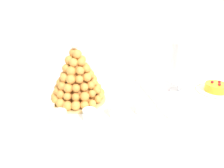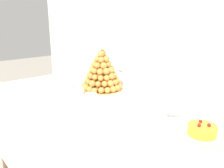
{
  "view_description": "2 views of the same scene",
  "coord_description": "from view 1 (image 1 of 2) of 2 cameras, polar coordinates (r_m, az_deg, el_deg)",
  "views": [
    {
      "loc": [
        -0.32,
        -0.77,
        1.21
      ],
      "look_at": [
        -0.15,
        0.04,
        0.85
      ],
      "focal_mm": 33.11,
      "sensor_mm": 36.0,
      "label": 1
    },
    {
      "loc": [
        0.79,
        -0.73,
        1.2
      ],
      "look_at": [
        -0.07,
        -0.02,
        0.87
      ],
      "focal_mm": 37.73,
      "sensor_mm": 36.0,
      "label": 2
    }
  ],
  "objects": [
    {
      "name": "fruit_tart_plate",
      "position": [
        1.17,
        26.72,
        -1.25
      ],
      "size": [
        0.2,
        0.2,
        0.06
      ],
      "color": "white",
      "rests_on": "buffet_table"
    },
    {
      "name": "dessert_cup_left",
      "position": [
        0.82,
        -21.58,
        -9.42
      ],
      "size": [
        0.05,
        0.05,
        0.05
      ],
      "color": "silver",
      "rests_on": "serving_tray"
    },
    {
      "name": "dessert_cup_mid_right",
      "position": [
        0.82,
        1.47,
        -7.73
      ],
      "size": [
        0.06,
        0.06,
        0.05
      ],
      "color": "silver",
      "rests_on": "serving_tray"
    },
    {
      "name": "wine_glass",
      "position": [
        1.09,
        -11.47,
        4.72
      ],
      "size": [
        0.07,
        0.07,
        0.15
      ],
      "color": "silver",
      "rests_on": "buffet_table"
    },
    {
      "name": "dessert_cup_mid_left",
      "position": [
        0.81,
        -14.42,
        -9.09
      ],
      "size": [
        0.06,
        0.06,
        0.05
      ],
      "color": "silver",
      "rests_on": "serving_tray"
    },
    {
      "name": "dessert_cup_right",
      "position": [
        0.86,
        8.59,
        -6.33
      ],
      "size": [
        0.06,
        0.06,
        0.05
      ],
      "color": "silver",
      "rests_on": "serving_tray"
    },
    {
      "name": "serving_tray",
      "position": [
        0.94,
        -6.8,
        -5.47
      ],
      "size": [
        0.6,
        0.44,
        0.02
      ],
      "color": "white",
      "rests_on": "buffet_table"
    },
    {
      "name": "buffet_table",
      "position": [
        0.99,
        9.07,
        -9.7
      ],
      "size": [
        1.75,
        0.97,
        0.75
      ],
      "color": "brown",
      "rests_on": "ground_plane"
    },
    {
      "name": "dessert_cup_centre",
      "position": [
        0.8,
        -6.26,
        -8.63
      ],
      "size": [
        0.05,
        0.05,
        0.05
      ],
      "color": "silver",
      "rests_on": "serving_tray"
    },
    {
      "name": "macaron_goblet",
      "position": [
        1.06,
        19.03,
        5.47
      ],
      "size": [
        0.12,
        0.12,
        0.25
      ],
      "color": "white",
      "rests_on": "buffet_table"
    },
    {
      "name": "croquembouche",
      "position": [
        0.93,
        -9.63,
        1.49
      ],
      "size": [
        0.25,
        0.25,
        0.28
      ],
      "color": "tan",
      "rests_on": "serving_tray"
    },
    {
      "name": "creme_brulee_ramekin",
      "position": [
        0.92,
        -18.47,
        -6.01
      ],
      "size": [
        0.1,
        0.1,
        0.02
      ],
      "color": "white",
      "rests_on": "serving_tray"
    }
  ]
}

